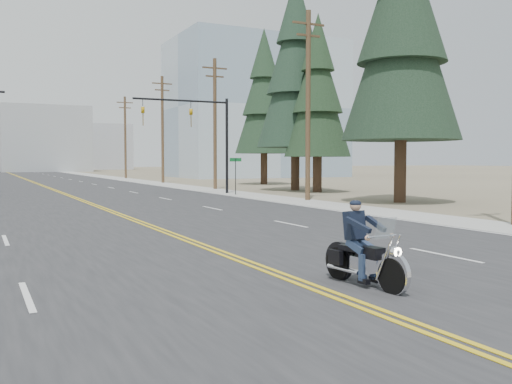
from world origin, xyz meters
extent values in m
plane|color=#776D56|center=(0.00, 0.00, 0.00)|extent=(400.00, 400.00, 0.00)
cube|color=#303033|center=(0.00, 70.00, 0.01)|extent=(20.00, 200.00, 0.01)
cube|color=#A5A5A0|center=(11.50, 70.00, 0.01)|extent=(3.00, 200.00, 0.01)
cylinder|color=black|center=(11.00, 32.00, 3.50)|extent=(0.20, 0.20, 7.00)
cylinder|color=black|center=(7.50, 32.00, 6.70)|extent=(7.00, 0.14, 0.14)
imported|color=#BF8C0C|center=(8.20, 32.00, 6.05)|extent=(0.21, 0.26, 1.30)
imported|color=#BF8C0C|center=(4.70, 32.00, 6.05)|extent=(0.21, 0.26, 1.30)
cylinder|color=black|center=(10.80, 30.00, 1.30)|extent=(0.06, 0.06, 2.60)
cube|color=#0C5926|center=(10.80, 30.00, 2.50)|extent=(0.90, 0.03, 0.25)
cylinder|color=brown|center=(12.50, 23.00, 5.75)|extent=(0.30, 0.30, 11.50)
cube|color=brown|center=(12.50, 23.00, 10.70)|extent=(2.20, 0.12, 0.12)
cube|color=brown|center=(12.50, 23.00, 10.00)|extent=(1.60, 0.12, 0.12)
cylinder|color=brown|center=(12.50, 38.00, 5.50)|extent=(0.30, 0.30, 11.00)
cube|color=brown|center=(12.50, 38.00, 10.20)|extent=(2.20, 0.12, 0.12)
cube|color=brown|center=(12.50, 38.00, 9.50)|extent=(1.60, 0.12, 0.12)
cylinder|color=brown|center=(12.50, 53.00, 5.75)|extent=(0.30, 0.30, 11.50)
cube|color=brown|center=(12.50, 53.00, 10.70)|extent=(2.20, 0.12, 0.12)
cube|color=brown|center=(12.50, 53.00, 10.00)|extent=(1.60, 0.12, 0.12)
cylinder|color=brown|center=(12.50, 70.00, 5.50)|extent=(0.30, 0.30, 11.00)
cube|color=brown|center=(12.50, 70.00, 10.20)|extent=(2.20, 0.12, 0.12)
cube|color=brown|center=(12.50, 70.00, 9.50)|extent=(1.60, 0.12, 0.12)
cube|color=#9EB5CC|center=(32.00, 70.00, 10.00)|extent=(24.00, 16.00, 20.00)
cube|color=#ADB2B7|center=(8.00, 125.00, 7.00)|extent=(18.00, 14.00, 14.00)
cube|color=#B7BCC6|center=(40.00, 110.00, 9.00)|extent=(16.00, 12.00, 18.00)
cube|color=#B7BCC6|center=(25.00, 150.00, 6.00)|extent=(14.00, 14.00, 12.00)
cylinder|color=#382619|center=(16.48, 19.20, 1.81)|extent=(0.70, 0.70, 3.62)
cone|color=black|center=(16.48, 19.20, 9.06)|extent=(6.84, 6.84, 10.87)
cylinder|color=#382619|center=(17.97, 30.53, 1.37)|extent=(0.60, 0.60, 2.74)
cone|color=black|center=(17.97, 30.53, 6.85)|extent=(5.13, 5.13, 8.22)
cone|color=black|center=(17.97, 30.53, 9.17)|extent=(3.85, 3.85, 6.16)
cone|color=black|center=(17.97, 30.53, 11.50)|extent=(2.57, 2.57, 4.38)
cylinder|color=#382619|center=(17.77, 33.58, 1.76)|extent=(0.61, 0.61, 3.51)
cone|color=black|center=(17.77, 33.58, 8.78)|extent=(6.32, 6.32, 10.54)
cone|color=black|center=(17.77, 33.58, 11.77)|extent=(4.74, 4.74, 7.91)
cone|color=black|center=(17.77, 33.58, 14.76)|extent=(3.16, 3.16, 5.62)
cylinder|color=#382619|center=(20.83, 45.18, 1.58)|extent=(0.74, 0.74, 3.17)
cone|color=black|center=(20.83, 45.18, 7.92)|extent=(5.92, 5.92, 9.51)
cone|color=black|center=(20.83, 45.18, 10.62)|extent=(4.44, 4.44, 7.13)
cone|color=black|center=(20.83, 45.18, 13.31)|extent=(2.96, 2.96, 5.07)
camera|label=1|loc=(-5.78, -6.88, 2.47)|focal=40.00mm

